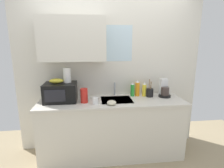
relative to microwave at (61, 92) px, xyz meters
name	(u,v)px	position (x,y,z in m)	size (l,w,h in m)	color
kitchen_wall_assembly	(103,67)	(0.64, 0.26, 0.33)	(2.93, 0.42, 2.50)	silver
counter_unit	(112,127)	(0.75, -0.05, -0.58)	(2.16, 0.63, 0.90)	silver
sink_faucet	(115,89)	(0.82, 0.19, -0.03)	(0.03, 0.03, 0.21)	#B2B5BA
microwave	(61,92)	(0.00, 0.00, 0.00)	(0.46, 0.35, 0.27)	black
banana_bunch	(56,81)	(-0.05, 0.00, 0.17)	(0.20, 0.11, 0.07)	gold
paper_towel_roll	(67,75)	(0.10, 0.05, 0.24)	(0.11, 0.11, 0.22)	white
coffee_maker	(164,90)	(1.60, 0.06, -0.03)	(0.19, 0.21, 0.28)	black
dish_soap_bottle_green	(132,90)	(1.10, 0.14, -0.03)	(0.06, 0.06, 0.22)	green
dish_soap_bottle_orange	(137,88)	(1.18, 0.14, -0.01)	(0.07, 0.07, 0.25)	orange
dish_soap_bottle_yellow	(144,90)	(1.29, 0.11, -0.03)	(0.06, 0.06, 0.22)	yellow
cereal_canister	(84,96)	(0.34, -0.10, -0.03)	(0.10, 0.10, 0.21)	red
mug_white	(95,101)	(0.50, -0.19, -0.09)	(0.08, 0.08, 0.10)	white
utensil_crock	(150,92)	(1.37, 0.07, -0.07)	(0.11, 0.11, 0.29)	black
small_bowl	(112,103)	(0.72, -0.25, -0.10)	(0.13, 0.13, 0.07)	beige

